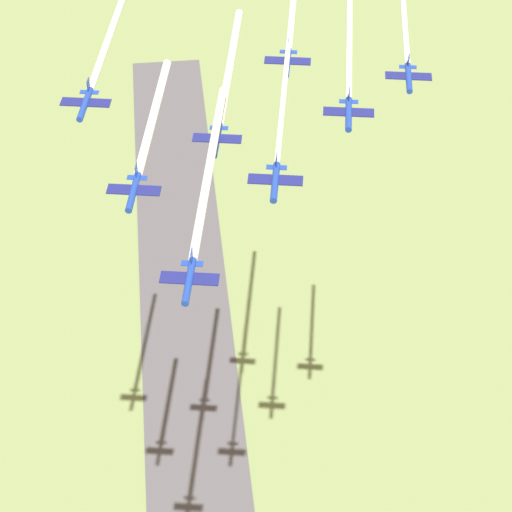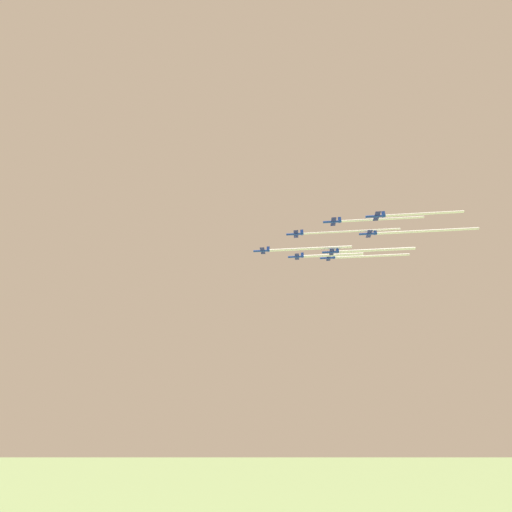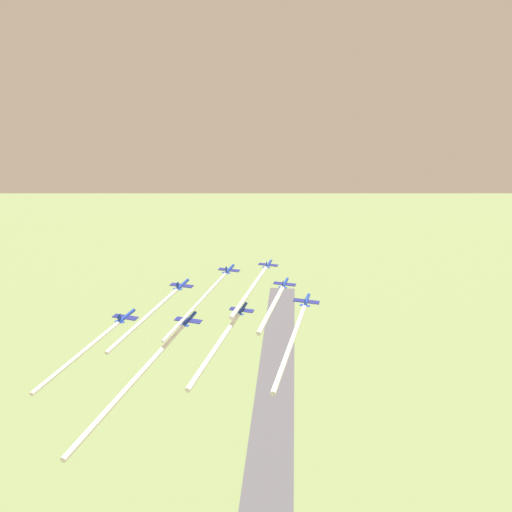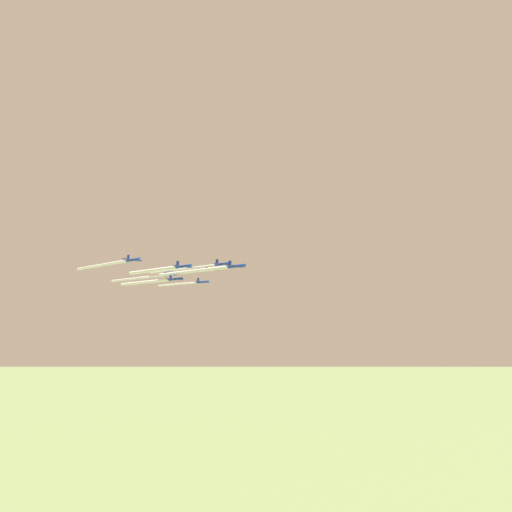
# 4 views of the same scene
# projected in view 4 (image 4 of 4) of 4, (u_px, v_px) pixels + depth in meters

# --- Properties ---
(jet_0) EXTENTS (7.87, 8.30, 2.77)m
(jet_0) POSITION_uv_depth(u_px,v_px,m) (236.00, 266.00, 141.87)
(jet_0) COLOR #19389E
(jet_1) EXTENTS (7.87, 8.30, 2.77)m
(jet_1) POSITION_uv_depth(u_px,v_px,m) (222.00, 264.00, 160.91)
(jet_1) COLOR #19389E
(jet_2) EXTENTS (7.87, 8.30, 2.77)m
(jet_2) POSITION_uv_depth(u_px,v_px,m) (183.00, 266.00, 145.30)
(jet_2) COLOR #19389E
(jet_3) EXTENTS (7.87, 8.30, 2.77)m
(jet_3) POSITION_uv_depth(u_px,v_px,m) (211.00, 269.00, 179.45)
(jet_3) COLOR #19389E
(jet_4) EXTENTS (7.87, 8.30, 2.77)m
(jet_4) POSITION_uv_depth(u_px,v_px,m) (175.00, 279.00, 163.38)
(jet_4) COLOR #19389E
(jet_5) EXTENTS (7.87, 8.30, 2.77)m
(jet_5) POSITION_uv_depth(u_px,v_px,m) (133.00, 260.00, 149.14)
(jet_5) COLOR #19389E
(jet_6) EXTENTS (7.87, 8.30, 2.77)m
(jet_6) POSITION_uv_depth(u_px,v_px,m) (202.00, 282.00, 197.34)
(jet_6) COLOR #19389E
(jet_7) EXTENTS (7.87, 8.30, 2.77)m
(jet_7) POSITION_uv_depth(u_px,v_px,m) (169.00, 274.00, 182.51)
(jet_7) COLOR #19389E
(smoke_trail_0) EXTENTS (5.41, 40.53, 1.25)m
(smoke_trail_0) POSITION_uv_depth(u_px,v_px,m) (192.00, 271.00, 157.28)
(smoke_trail_0) COLOR white
(smoke_trail_1) EXTENTS (5.45, 44.89, 0.84)m
(smoke_trail_1) POSITION_uv_depth(u_px,v_px,m) (181.00, 269.00, 177.74)
(smoke_trail_1) COLOR white
(smoke_trail_2) EXTENTS (4.43, 30.37, 1.32)m
(smoke_trail_2) POSITION_uv_depth(u_px,v_px,m) (152.00, 270.00, 157.45)
(smoke_trail_2) COLOR white
(smoke_trail_3) EXTENTS (4.68, 35.98, 0.98)m
(smoke_trail_3) POSITION_uv_depth(u_px,v_px,m) (180.00, 273.00, 193.40)
(smoke_trail_3) COLOR white
(smoke_trail_4) EXTENTS (5.01, 36.23, 1.30)m
(smoke_trail_4) POSITION_uv_depth(u_px,v_px,m) (144.00, 282.00, 177.41)
(smoke_trail_4) COLOR white
(smoke_trail_5) EXTENTS (5.13, 38.99, 1.13)m
(smoke_trail_5) POSITION_uv_depth(u_px,v_px,m) (101.00, 265.00, 164.06)
(smoke_trail_5) COLOR white
(smoke_trail_6) EXTENTS (4.22, 31.49, 0.99)m
(smoke_trail_6) POSITION_uv_depth(u_px,v_px,m) (177.00, 284.00, 209.85)
(smoke_trail_6) COLOR white
(smoke_trail_7) EXTENTS (5.78, 45.37, 1.12)m
(smoke_trail_7) POSITION_uv_depth(u_px,v_px,m) (136.00, 278.00, 199.49)
(smoke_trail_7) COLOR white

